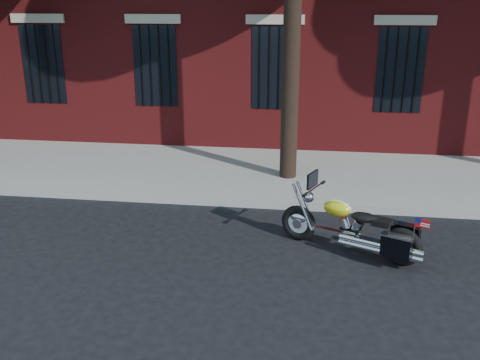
# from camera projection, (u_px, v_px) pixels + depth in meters

# --- Properties ---
(ground) EXTENTS (120.00, 120.00, 0.00)m
(ground) POSITION_uv_depth(u_px,v_px,m) (249.00, 237.00, 9.04)
(ground) COLOR black
(ground) RESTS_ON ground
(curb) EXTENTS (40.00, 0.16, 0.15)m
(curb) POSITION_uv_depth(u_px,v_px,m) (257.00, 203.00, 10.31)
(curb) COLOR gray
(curb) RESTS_ON ground
(sidewalk) EXTENTS (40.00, 3.60, 0.15)m
(sidewalk) POSITION_uv_depth(u_px,v_px,m) (266.00, 173.00, 12.08)
(sidewalk) COLOR gray
(sidewalk) RESTS_ON ground
(motorcycle) EXTENTS (2.17, 1.34, 1.22)m
(motorcycle) POSITION_uv_depth(u_px,v_px,m) (355.00, 230.00, 8.31)
(motorcycle) COLOR black
(motorcycle) RESTS_ON ground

